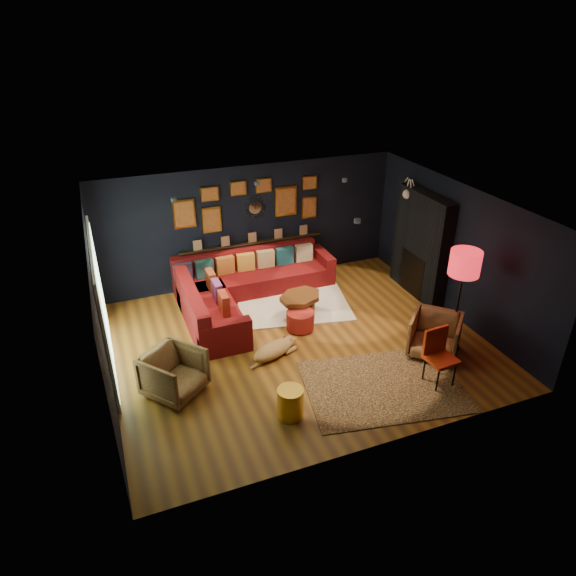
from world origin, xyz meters
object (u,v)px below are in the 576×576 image
object	(u,v)px
pouf	(300,320)
orange_chair	(439,352)
armchair_right	(435,334)
armchair_left	(174,371)
dog	(273,347)
sectional	(238,289)
floor_lamp	(464,267)
coffee_table	(300,299)
gold_stool	(290,403)

from	to	relation	value
pouf	orange_chair	bearing A→B (deg)	-56.69
armchair_right	armchair_left	bearing A→B (deg)	-142.26
dog	sectional	bearing A→B (deg)	69.10
sectional	floor_lamp	xyz separation A→B (m)	(3.11, -2.93, 1.28)
sectional	dog	distance (m)	2.06
floor_lamp	coffee_table	bearing A→B (deg)	137.48
armchair_right	sectional	bearing A→B (deg)	177.15
armchair_left	orange_chair	world-z (taller)	orange_chair
armchair_left	orange_chair	size ratio (longest dim) A/B	0.88
coffee_table	pouf	distance (m)	0.49
orange_chair	dog	xyz separation A→B (m)	(-2.24, 1.57, -0.36)
floor_lamp	dog	xyz separation A→B (m)	(-3.08, 0.88, -1.41)
coffee_table	armchair_right	distance (m)	2.62
orange_chair	dog	distance (m)	2.76
coffee_table	dog	world-z (taller)	coffee_table
gold_stool	dog	distance (m)	1.54
coffee_table	pouf	world-z (taller)	coffee_table
coffee_table	gold_stool	bearing A→B (deg)	-115.43
coffee_table	floor_lamp	world-z (taller)	floor_lamp
sectional	gold_stool	size ratio (longest dim) A/B	6.99
armchair_left	gold_stool	distance (m)	1.89
gold_stool	dog	world-z (taller)	gold_stool
armchair_left	armchair_right	xyz separation A→B (m)	(4.41, -0.57, 0.00)
pouf	floor_lamp	xyz separation A→B (m)	(2.30, -1.53, 1.40)
sectional	gold_stool	bearing A→B (deg)	-93.83
sectional	armchair_left	xyz separation A→B (m)	(-1.73, -2.41, 0.09)
coffee_table	orange_chair	world-z (taller)	orange_chair
armchair_left	armchair_right	size ratio (longest dim) A/B	1.00
gold_stool	floor_lamp	size ratio (longest dim) A/B	0.26
coffee_table	dog	xyz separation A→B (m)	(-0.95, -1.07, -0.20)
orange_chair	floor_lamp	bearing A→B (deg)	35.56
armchair_left	dog	distance (m)	1.81
pouf	armchair_right	xyz separation A→B (m)	(1.87, -1.59, 0.22)
pouf	dog	size ratio (longest dim) A/B	0.46
pouf	orange_chair	xyz separation A→B (m)	(1.46, -2.22, 0.36)
coffee_table	armchair_right	size ratio (longest dim) A/B	1.34
sectional	armchair_left	distance (m)	2.97
armchair_left	armchair_right	distance (m)	4.45
sectional	dog	bearing A→B (deg)	-89.01
coffee_table	armchair_left	size ratio (longest dim) A/B	1.34
gold_stool	orange_chair	xyz separation A→B (m)	(2.51, -0.06, 0.31)
gold_stool	armchair_left	bearing A→B (deg)	142.23
sectional	pouf	world-z (taller)	sectional
pouf	orange_chair	world-z (taller)	orange_chair
dog	orange_chair	bearing A→B (deg)	-56.89
pouf	dog	world-z (taller)	dog
armchair_right	gold_stool	world-z (taller)	armchair_right
floor_lamp	gold_stool	bearing A→B (deg)	-169.33
pouf	floor_lamp	world-z (taller)	floor_lamp
sectional	floor_lamp	size ratio (longest dim) A/B	1.80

